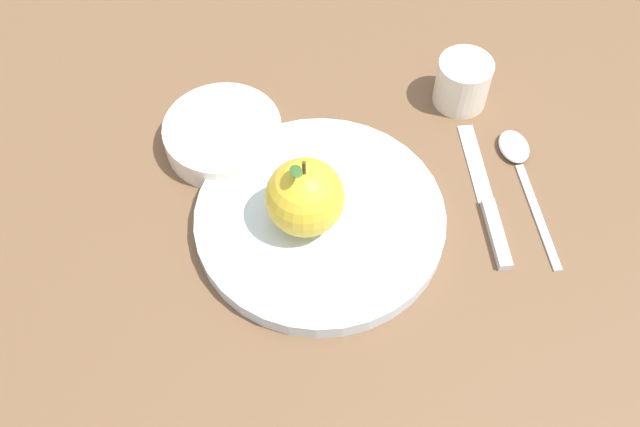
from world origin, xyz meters
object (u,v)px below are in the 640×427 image
at_px(cup, 463,80).
at_px(spoon, 519,162).
at_px(apple, 305,197).
at_px(knife, 488,205).
at_px(dinner_plate, 320,218).
at_px(side_bowl, 223,133).

distance_m(cup, spoon, 0.12).
relative_size(apple, knife, 0.60).
bearing_deg(apple, cup, -177.84).
distance_m(dinner_plate, side_bowl, 0.16).
relative_size(cup, spoon, 0.39).
bearing_deg(apple, dinner_plate, 162.21).
xyz_separation_m(side_bowl, knife, (-0.15, 0.27, -0.02)).
bearing_deg(cup, side_bowl, -29.37).
height_order(apple, side_bowl, apple).
xyz_separation_m(dinner_plate, apple, (0.02, -0.01, 0.05)).
distance_m(knife, spoon, 0.07).
distance_m(cup, knife, 0.16).
xyz_separation_m(knife, spoon, (-0.07, -0.01, 0.00)).
xyz_separation_m(dinner_plate, spoon, (-0.22, 0.10, -0.01)).
bearing_deg(apple, spoon, 156.50).
bearing_deg(spoon, cup, -103.45).
bearing_deg(cup, knife, 51.87).
distance_m(side_bowl, knife, 0.31).
xyz_separation_m(apple, knife, (-0.16, 0.11, -0.06)).
height_order(dinner_plate, knife, dinner_plate).
distance_m(apple, knife, 0.21).
relative_size(dinner_plate, cup, 4.15).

